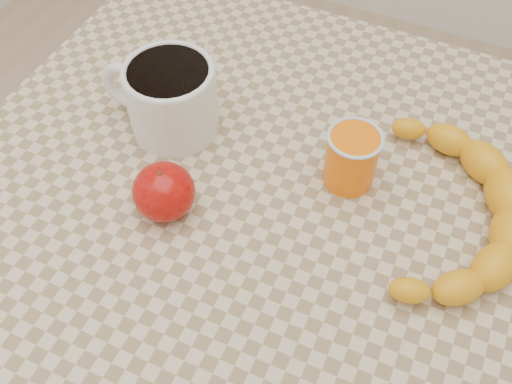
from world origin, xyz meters
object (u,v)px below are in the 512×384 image
at_px(coffee_mug, 169,96).
at_px(table, 256,239).
at_px(orange_juice_glass, 352,158).
at_px(banana, 452,209).
at_px(apple, 164,192).

bearing_deg(coffee_mug, table, -24.79).
xyz_separation_m(orange_juice_glass, banana, (0.13, -0.01, -0.02)).
bearing_deg(apple, coffee_mug, 116.20).
height_order(table, orange_juice_glass, orange_juice_glass).
relative_size(orange_juice_glass, apple, 0.87).
distance_m(apple, banana, 0.34).
distance_m(coffee_mug, apple, 0.14).
distance_m(table, banana, 0.26).
bearing_deg(banana, coffee_mug, 173.97).
height_order(orange_juice_glass, apple, orange_juice_glass).
bearing_deg(table, apple, -150.12).
bearing_deg(banana, table, -168.18).
relative_size(coffee_mug, orange_juice_glass, 2.10).
xyz_separation_m(table, banana, (0.22, 0.07, 0.11)).
bearing_deg(table, orange_juice_glass, 42.01).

